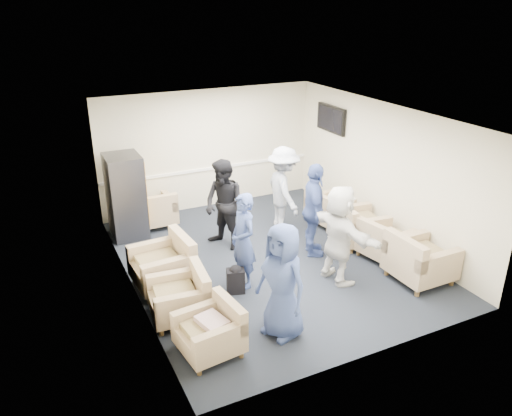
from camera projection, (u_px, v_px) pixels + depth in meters
name	position (u px, v px, depth m)	size (l,w,h in m)	color
floor	(269.00, 259.00, 9.30)	(6.00, 6.00, 0.00)	black
ceiling	(271.00, 116.00, 8.26)	(6.00, 6.00, 0.00)	white
back_wall	(209.00, 149.00, 11.27)	(5.00, 0.02, 2.70)	beige
front_wall	(379.00, 268.00, 6.29)	(5.00, 0.02, 2.70)	beige
left_wall	(128.00, 217.00, 7.77)	(0.02, 6.00, 2.70)	beige
right_wall	(383.00, 172.00, 9.78)	(0.02, 6.00, 2.70)	beige
chair_rail	(210.00, 169.00, 11.42)	(4.98, 0.04, 0.06)	white
tv	(331.00, 119.00, 10.98)	(0.10, 1.00, 0.58)	black
armchair_left_near	(213.00, 332.00, 6.76)	(0.87, 0.87, 0.62)	tan
armchair_left_mid	(182.00, 298.00, 7.49)	(0.91, 0.91, 0.67)	tan
armchair_left_far	(166.00, 266.00, 8.33)	(0.99, 0.99, 0.74)	tan
armchair_right_near	(418.00, 261.00, 8.46)	(0.95, 0.95, 0.75)	tan
armchair_right_midnear	(383.00, 242.00, 9.24)	(0.95, 0.95, 0.66)	tan
armchair_right_midfar	(357.00, 226.00, 9.81)	(0.99, 0.99, 0.72)	tan
armchair_right_far	(328.00, 210.00, 10.68)	(0.90, 0.90, 0.63)	tan
armchair_corner	(155.00, 212.00, 10.55)	(0.84, 0.84, 0.66)	tan
vending_machine	(126.00, 196.00, 9.95)	(0.69, 0.80, 1.70)	#4D4D55
backpack	(236.00, 278.00, 8.17)	(0.34, 0.28, 0.50)	black
pillow	(212.00, 323.00, 6.69)	(0.42, 0.32, 0.12)	beige
person_front_left	(282.00, 281.00, 6.92)	(0.84, 0.55, 1.72)	#3A4D8B
person_mid_left	(243.00, 241.00, 8.18)	(0.60, 0.39, 1.64)	#3A4D8B
person_back_left	(224.00, 205.00, 9.45)	(0.85, 0.66, 1.76)	black
person_back_right	(283.00, 190.00, 10.10)	(1.17, 0.67, 1.81)	silver
person_mid_right	(314.00, 210.00, 9.17)	(1.05, 0.44, 1.79)	#3A4D8B
person_front_right	(339.00, 234.00, 8.31)	(1.60, 0.51, 1.72)	white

